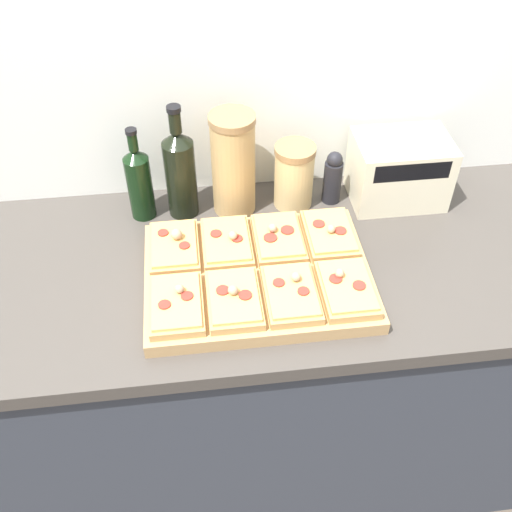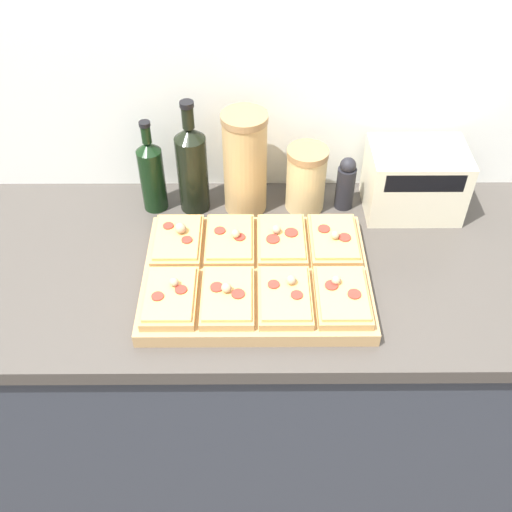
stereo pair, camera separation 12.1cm
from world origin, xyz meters
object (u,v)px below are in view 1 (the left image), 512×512
Objects in this scene: grain_jar_short at (294,176)px; toaster_oven at (399,170)px; olive_oil_bottle at (139,182)px; wine_bottle at (180,172)px; grain_jar_tall at (233,164)px; pepper_mill at (333,178)px; cutting_board at (258,276)px.

grain_jar_short is 0.66× the size of toaster_oven.
olive_oil_bottle is at bearing 179.25° from toaster_oven.
wine_bottle reaches higher than grain_jar_tall.
wine_bottle is 1.12× the size of grain_jar_tall.
grain_jar_short is at bearing -0.00° from grain_jar_tall.
wine_bottle is 1.16× the size of toaster_oven.
grain_jar_tall reaches higher than grain_jar_short.
grain_jar_short is (0.41, -0.00, -0.02)m from olive_oil_bottle.
olive_oil_bottle is at bearing 180.00° from grain_jar_tall.
wine_bottle is 0.41m from pepper_mill.
olive_oil_bottle is 0.41m from grain_jar_short.
olive_oil_bottle is at bearing 180.00° from grain_jar_short.
grain_jar_short is 0.11m from pepper_mill.
wine_bottle reaches higher than olive_oil_bottle.
toaster_oven is (0.59, -0.01, -0.04)m from wine_bottle.
pepper_mill is at bearing 0.00° from grain_jar_short.
toaster_oven is at bearing -2.89° from pepper_mill.
pepper_mill is 0.18m from toaster_oven.
toaster_oven is at bearing -1.16° from grain_jar_tall.
grain_jar_tall is at bearing 180.00° from grain_jar_short.
toaster_oven is at bearing -0.89° from wine_bottle.
wine_bottle reaches higher than toaster_oven.
wine_bottle is 0.30m from grain_jar_short.
grain_jar_tall is (0.14, 0.00, 0.01)m from wine_bottle.
pepper_mill is (0.27, 0.00, -0.07)m from grain_jar_tall.
olive_oil_bottle is 1.70× the size of pepper_mill.
cutting_board is at bearing -46.61° from olive_oil_bottle.
toaster_oven is at bearing 33.60° from cutting_board.
olive_oil_bottle is (-0.27, 0.29, 0.09)m from cutting_board.
grain_jar_short is at bearing -0.00° from wine_bottle.
cutting_board is at bearing -60.23° from wine_bottle.
toaster_oven is (0.42, 0.28, 0.07)m from cutting_board.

